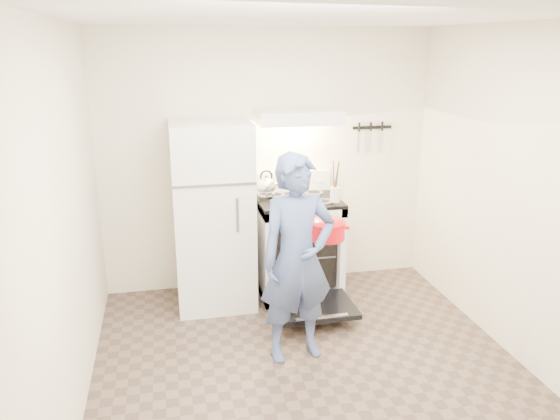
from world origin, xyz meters
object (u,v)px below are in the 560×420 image
(refrigerator, at_px, (213,215))
(tea_kettle, at_px, (266,185))
(person, at_px, (297,259))
(dutch_oven, at_px, (327,231))
(stove_body, at_px, (298,248))

(refrigerator, bearing_deg, tea_kettle, 10.72)
(person, height_order, dutch_oven, person)
(tea_kettle, bearing_deg, person, -89.32)
(refrigerator, xyz_separation_m, stove_body, (0.81, 0.02, -0.39))
(stove_body, bearing_deg, tea_kettle, 166.10)
(refrigerator, xyz_separation_m, person, (0.53, -1.08, -0.05))
(stove_body, bearing_deg, refrigerator, -178.23)
(refrigerator, height_order, person, refrigerator)
(stove_body, relative_size, dutch_oven, 2.52)
(refrigerator, relative_size, person, 1.06)
(stove_body, xyz_separation_m, tea_kettle, (-0.29, 0.07, 0.62))
(dutch_oven, bearing_deg, refrigerator, 138.18)
(dutch_oven, bearing_deg, stove_body, 92.93)
(stove_body, distance_m, person, 1.19)
(tea_kettle, distance_m, dutch_oven, 0.94)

